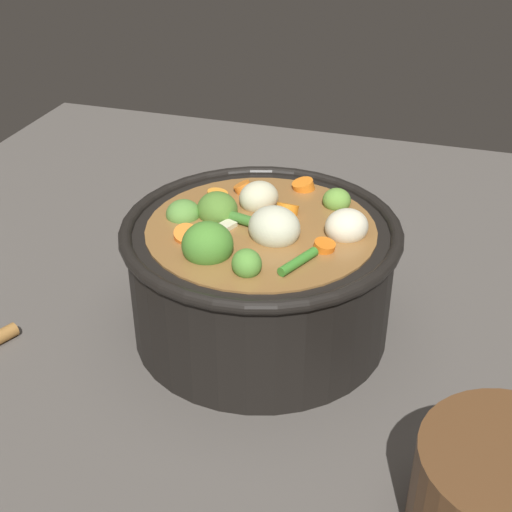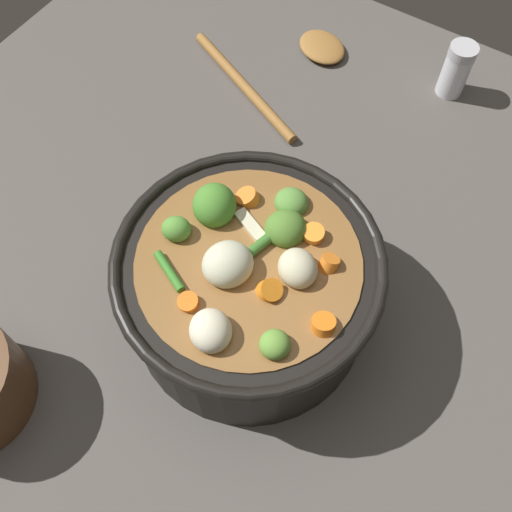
{
  "view_description": "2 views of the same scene",
  "coord_description": "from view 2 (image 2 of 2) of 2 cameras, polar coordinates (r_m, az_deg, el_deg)",
  "views": [
    {
      "loc": [
        -0.56,
        -0.17,
        0.45
      ],
      "look_at": [
        -0.01,
        0.0,
        0.09
      ],
      "focal_mm": 49.91,
      "sensor_mm": 36.0,
      "label": 1
    },
    {
      "loc": [
        0.15,
        -0.22,
        0.62
      ],
      "look_at": [
        0.0,
        0.01,
        0.12
      ],
      "focal_mm": 41.48,
      "sensor_mm": 36.0,
      "label": 2
    }
  ],
  "objects": [
    {
      "name": "cooking_pot",
      "position": [
        0.61,
        -0.68,
        -2.91
      ],
      "size": [
        0.27,
        0.27,
        0.15
      ],
      "color": "black",
      "rests_on": "ground_plane"
    },
    {
      "name": "wooden_spoon",
      "position": [
        0.9,
        3.42,
        18.17
      ],
      "size": [
        0.22,
        0.22,
        0.02
      ],
      "color": "olive",
      "rests_on": "ground_plane"
    },
    {
      "name": "ground_plane",
      "position": [
        0.67,
        -0.62,
        -5.42
      ],
      "size": [
        1.1,
        1.1,
        0.0
      ],
      "primitive_type": "plane",
      "color": "#514C47"
    },
    {
      "name": "salt_shaker",
      "position": [
        0.88,
        18.75,
        16.65
      ],
      "size": [
        0.04,
        0.04,
        0.08
      ],
      "color": "silver",
      "rests_on": "ground_plane"
    }
  ]
}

